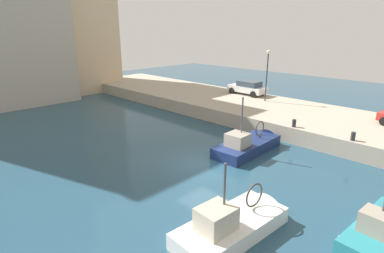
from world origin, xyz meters
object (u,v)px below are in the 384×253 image
Objects in this scene: fishing_boat_white at (237,228)px; fishing_boat_teal at (384,234)px; mooring_bollard_north at (294,123)px; parked_car_white at (248,87)px; fishing_boat_navy at (250,148)px; mooring_bollard_mid at (353,136)px; quay_streetlamp at (267,67)px.

fishing_boat_teal reaches higher than fishing_boat_white.
fishing_boat_white is at bearing -163.01° from mooring_bollard_north.
parked_car_white is (14.49, 16.83, 1.82)m from fishing_boat_teal.
fishing_boat_white is 9.16m from fishing_boat_navy.
mooring_bollard_mid is 1.00× the size of mooring_bollard_north.
fishing_boat_navy reaches higher than mooring_bollard_north.
fishing_boat_teal reaches higher than parked_car_white.
fishing_boat_navy is 1.12× the size of fishing_boat_teal.
mooring_bollard_mid and mooring_bollard_north have the same top height.
fishing_boat_teal is (3.83, -4.40, -0.01)m from fishing_boat_white.
quay_streetlamp reaches higher than fishing_boat_white.
fishing_boat_navy is 1.29× the size of quay_streetlamp.
parked_car_white is 11.49m from mooring_bollard_north.
parked_car_white is 4.24m from quay_streetlamp.
fishing_boat_navy is at bearing -153.16° from quay_streetlamp.
fishing_boat_white reaches higher than mooring_bollard_mid.
quay_streetlamp reaches higher than parked_car_white.
mooring_bollard_mid is (7.37, 3.82, 1.36)m from fishing_boat_teal.
quay_streetlamp is (5.65, 5.93, 2.98)m from mooring_bollard_north.
fishing_boat_white is at bearing 177.04° from mooring_bollard_mid.
fishing_boat_white is at bearing -145.86° from parked_car_white.
fishing_boat_white is at bearing -150.97° from quay_streetlamp.
fishing_boat_teal reaches higher than mooring_bollard_mid.
fishing_boat_teal is at bearing -130.74° from parked_car_white.
fishing_boat_white is at bearing 131.02° from fishing_boat_teal.
fishing_boat_teal is at bearing -133.42° from quay_streetlamp.
mooring_bollard_mid is at bearing -57.78° from fishing_boat_navy.
mooring_bollard_mid is 11.81m from quay_streetlamp.
fishing_boat_teal is 1.15× the size of quay_streetlamp.
fishing_boat_teal is at bearing -133.28° from mooring_bollard_north.
fishing_boat_white is 1.07× the size of fishing_boat_teal.
fishing_boat_white is 0.95× the size of fishing_boat_navy.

